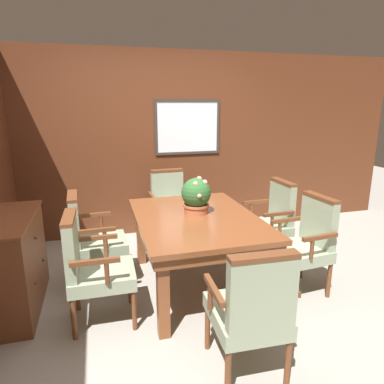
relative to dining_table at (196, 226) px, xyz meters
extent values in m
plane|color=#A39E93|center=(-0.07, -0.28, -0.64)|extent=(14.00, 14.00, 0.00)
cube|color=#5B2D19|center=(-0.07, 1.65, 0.59)|extent=(7.20, 0.06, 2.45)
cube|color=white|center=(0.34, 1.61, 0.82)|extent=(0.84, 0.01, 0.66)
cube|color=#38332D|center=(0.34, 1.60, 1.17)|extent=(0.91, 0.02, 0.04)
cube|color=#38332D|center=(0.34, 1.60, 0.47)|extent=(0.91, 0.02, 0.04)
cube|color=#38332D|center=(-0.09, 1.60, 0.82)|extent=(0.04, 0.02, 0.66)
cube|color=#38332D|center=(0.78, 1.60, 0.82)|extent=(0.03, 0.02, 0.66)
cube|color=brown|center=(-0.46, -0.67, -0.29)|extent=(0.09, 0.09, 0.69)
cube|color=brown|center=(0.46, -0.67, -0.29)|extent=(0.09, 0.09, 0.69)
cube|color=brown|center=(-0.46, 0.67, -0.29)|extent=(0.09, 0.09, 0.69)
cube|color=brown|center=(0.46, 0.67, -0.29)|extent=(0.09, 0.09, 0.69)
cube|color=brown|center=(0.00, 0.00, 0.01)|extent=(1.06, 1.48, 0.09)
cube|color=brown|center=(0.00, 0.00, 0.07)|extent=(1.12, 1.54, 0.04)
cylinder|color=brown|center=(0.64, -0.17, -0.46)|extent=(0.04, 0.04, 0.35)
cylinder|color=brown|center=(0.68, -0.57, -0.46)|extent=(0.04, 0.04, 0.35)
cylinder|color=brown|center=(1.10, -0.13, -0.46)|extent=(0.04, 0.04, 0.35)
cylinder|color=brown|center=(1.14, -0.53, -0.46)|extent=(0.04, 0.04, 0.35)
cube|color=#93A384|center=(0.89, -0.35, -0.23)|extent=(0.56, 0.50, 0.11)
cube|color=#93A384|center=(1.11, -0.33, 0.05)|extent=(0.12, 0.43, 0.45)
cube|color=brown|center=(1.11, -0.33, 0.29)|extent=(0.13, 0.43, 0.03)
cylinder|color=brown|center=(0.83, -0.12, -0.08)|extent=(0.04, 0.04, 0.19)
cube|color=brown|center=(0.91, -0.11, 0.01)|extent=(0.36, 0.07, 0.04)
cylinder|color=brown|center=(0.87, -0.59, -0.08)|extent=(0.04, 0.04, 0.19)
cube|color=brown|center=(0.95, -0.59, 0.01)|extent=(0.36, 0.07, 0.04)
cylinder|color=brown|center=(-0.66, -0.53, -0.46)|extent=(0.04, 0.04, 0.35)
cylinder|color=brown|center=(-0.66, -0.13, -0.46)|extent=(0.04, 0.04, 0.35)
cylinder|color=brown|center=(-1.12, -0.52, -0.46)|extent=(0.04, 0.04, 0.35)
cylinder|color=brown|center=(-1.12, -0.12, -0.46)|extent=(0.04, 0.04, 0.35)
cube|color=#93A384|center=(-0.89, -0.32, -0.23)|extent=(0.53, 0.47, 0.11)
cube|color=#93A384|center=(-1.11, -0.32, 0.05)|extent=(0.09, 0.42, 0.45)
cube|color=brown|center=(-1.11, -0.32, 0.29)|extent=(0.10, 0.42, 0.03)
cylinder|color=brown|center=(-0.86, -0.56, -0.08)|extent=(0.04, 0.04, 0.19)
cube|color=brown|center=(-0.93, -0.56, 0.01)|extent=(0.36, 0.04, 0.04)
cylinder|color=brown|center=(-0.85, -0.08, -0.08)|extent=(0.04, 0.04, 0.19)
cube|color=brown|center=(-0.93, -0.08, 0.01)|extent=(0.36, 0.04, 0.04)
cylinder|color=brown|center=(-0.19, 0.88, -0.46)|extent=(0.04, 0.04, 0.35)
cylinder|color=brown|center=(0.21, 0.90, -0.46)|extent=(0.04, 0.04, 0.35)
cylinder|color=brown|center=(-0.21, 1.34, -0.46)|extent=(0.04, 0.04, 0.35)
cylinder|color=brown|center=(0.19, 1.36, -0.46)|extent=(0.04, 0.04, 0.35)
cube|color=#93A384|center=(0.00, 1.12, -0.23)|extent=(0.49, 0.54, 0.11)
cube|color=#93A384|center=(-0.01, 1.34, 0.05)|extent=(0.43, 0.10, 0.45)
cube|color=brown|center=(-0.01, 1.34, 0.29)|extent=(0.43, 0.11, 0.03)
cylinder|color=brown|center=(-0.23, 1.07, -0.08)|extent=(0.04, 0.04, 0.19)
cube|color=brown|center=(-0.24, 1.15, 0.01)|extent=(0.05, 0.36, 0.04)
cylinder|color=brown|center=(0.24, 1.10, -0.08)|extent=(0.04, 0.04, 0.19)
cube|color=brown|center=(0.24, 1.17, 0.01)|extent=(0.05, 0.36, 0.04)
cylinder|color=brown|center=(0.23, -0.91, -0.46)|extent=(0.04, 0.04, 0.35)
cylinder|color=brown|center=(-0.17, -0.89, -0.46)|extent=(0.04, 0.04, 0.35)
cylinder|color=brown|center=(0.21, -1.37, -0.46)|extent=(0.04, 0.04, 0.35)
cylinder|color=brown|center=(-0.19, -1.35, -0.46)|extent=(0.04, 0.04, 0.35)
cube|color=#93A384|center=(0.02, -1.13, -0.23)|extent=(0.48, 0.54, 0.11)
cube|color=#93A384|center=(0.01, -1.35, 0.05)|extent=(0.43, 0.10, 0.45)
cube|color=brown|center=(0.01, -1.35, 0.29)|extent=(0.43, 0.11, 0.03)
cylinder|color=brown|center=(0.26, -1.10, -0.08)|extent=(0.04, 0.04, 0.19)
cube|color=brown|center=(0.26, -1.18, 0.01)|extent=(0.05, 0.36, 0.04)
cylinder|color=brown|center=(-0.22, -1.08, -0.08)|extent=(0.04, 0.04, 0.19)
cube|color=brown|center=(-0.22, -1.16, 0.01)|extent=(0.05, 0.36, 0.04)
cylinder|color=brown|center=(0.65, 0.52, -0.46)|extent=(0.04, 0.04, 0.35)
cylinder|color=brown|center=(0.66, 0.12, -0.46)|extent=(0.04, 0.04, 0.35)
cylinder|color=brown|center=(1.11, 0.54, -0.46)|extent=(0.04, 0.04, 0.35)
cylinder|color=brown|center=(1.12, 0.14, -0.46)|extent=(0.04, 0.04, 0.35)
cube|color=#93A384|center=(0.89, 0.33, -0.23)|extent=(0.53, 0.48, 0.11)
cube|color=#93A384|center=(1.10, 0.34, 0.05)|extent=(0.09, 0.43, 0.45)
cube|color=brown|center=(1.10, 0.34, 0.29)|extent=(0.10, 0.43, 0.03)
cylinder|color=brown|center=(0.84, 0.56, -0.08)|extent=(0.04, 0.04, 0.19)
cube|color=brown|center=(0.92, 0.57, 0.01)|extent=(0.36, 0.05, 0.04)
cylinder|color=brown|center=(0.86, 0.09, -0.08)|extent=(0.04, 0.04, 0.19)
cube|color=brown|center=(0.93, 0.09, 0.01)|extent=(0.36, 0.05, 0.04)
cylinder|color=brown|center=(-0.66, 0.15, -0.46)|extent=(0.04, 0.04, 0.35)
cylinder|color=brown|center=(-0.68, 0.55, -0.46)|extent=(0.04, 0.04, 0.35)
cylinder|color=brown|center=(-1.12, 0.13, -0.46)|extent=(0.04, 0.04, 0.35)
cylinder|color=brown|center=(-1.14, 0.53, -0.46)|extent=(0.04, 0.04, 0.35)
cube|color=#93A384|center=(-0.90, 0.34, -0.23)|extent=(0.54, 0.48, 0.11)
cube|color=#93A384|center=(-1.12, 0.33, 0.05)|extent=(0.10, 0.43, 0.45)
cube|color=brown|center=(-1.12, 0.33, 0.29)|extent=(0.11, 0.43, 0.03)
cylinder|color=brown|center=(-0.85, 0.10, -0.08)|extent=(0.04, 0.04, 0.19)
cube|color=brown|center=(-0.93, 0.10, 0.01)|extent=(0.36, 0.05, 0.04)
cylinder|color=brown|center=(-0.87, 0.58, -0.08)|extent=(0.04, 0.04, 0.19)
cube|color=brown|center=(-0.95, 0.57, 0.01)|extent=(0.36, 0.05, 0.04)
cylinder|color=#B2603D|center=(0.03, 0.09, 0.14)|extent=(0.23, 0.23, 0.09)
cylinder|color=#B2603D|center=(0.03, 0.09, 0.18)|extent=(0.25, 0.25, 0.02)
sphere|color=#2D602D|center=(0.03, 0.09, 0.30)|extent=(0.29, 0.29, 0.29)
sphere|color=#FDA490|center=(-0.04, 0.21, 0.29)|extent=(0.06, 0.06, 0.06)
sphere|color=pink|center=(0.02, -0.04, 0.30)|extent=(0.04, 0.04, 0.04)
sphere|color=#E2A38A|center=(0.00, 0.02, 0.41)|extent=(0.04, 0.04, 0.04)
sphere|color=#F69988|center=(0.06, 0.13, 0.43)|extent=(0.05, 0.05, 0.05)
sphere|color=#EEA28D|center=(0.13, 0.19, 0.30)|extent=(0.04, 0.04, 0.04)
sphere|color=pink|center=(0.10, 0.05, 0.41)|extent=(0.05, 0.05, 0.05)
sphere|color=pink|center=(0.05, 0.18, 0.40)|extent=(0.05, 0.05, 0.05)
cube|color=brown|center=(-1.65, 0.06, -0.22)|extent=(0.44, 1.00, 0.82)
cube|color=brown|center=(-1.65, 0.06, 0.20)|extent=(0.45, 1.02, 0.02)
sphere|color=#4C422D|center=(-1.43, 0.06, 0.01)|extent=(0.03, 0.03, 0.03)
sphere|color=#4C422D|center=(-1.43, -0.17, -0.31)|extent=(0.03, 0.03, 0.03)
sphere|color=#4C422D|center=(-1.43, 0.28, -0.31)|extent=(0.03, 0.03, 0.03)
camera|label=1|loc=(-0.86, -2.96, 1.13)|focal=32.00mm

